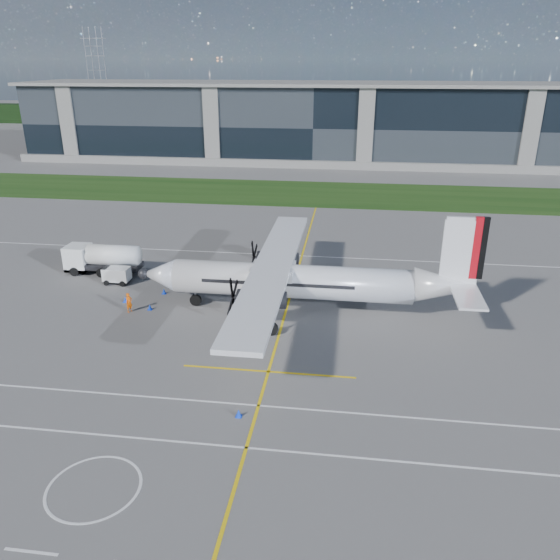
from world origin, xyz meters
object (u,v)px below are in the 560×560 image
object	(u,v)px
safety_cone_nose_stbd	(164,291)
safety_cone_fwd	(125,299)
pylon_west	(97,75)
safety_cone_stbdwing	(287,251)
ground_crew_person	(129,301)
fuel_tanker_truck	(98,259)
safety_cone_nose_port	(150,307)
baggage_tug	(117,275)
safety_cone_portwing	(239,413)
turboprop_aircraft	(304,263)

from	to	relation	value
safety_cone_nose_stbd	safety_cone_fwd	world-z (taller)	same
pylon_west	safety_cone_stbdwing	world-z (taller)	pylon_west
ground_crew_person	safety_cone_fwd	size ratio (longest dim) A/B	3.89
safety_cone_nose_stbd	ground_crew_person	bearing A→B (deg)	-111.68
fuel_tanker_truck	safety_cone_stbdwing	distance (m)	19.82
safety_cone_nose_stbd	safety_cone_fwd	size ratio (longest dim) A/B	1.00
safety_cone_nose_port	safety_cone_fwd	world-z (taller)	same
pylon_west	safety_cone_fwd	xyz separation A→B (m)	(68.68, -146.23, -14.75)
baggage_tug	safety_cone_portwing	size ratio (longest dim) A/B	5.22
safety_cone_portwing	pylon_west	bearing A→B (deg)	116.96
pylon_west	ground_crew_person	world-z (taller)	pylon_west
baggage_tug	safety_cone_nose_stbd	distance (m)	5.61
baggage_tug	ground_crew_person	world-z (taller)	ground_crew_person
fuel_tanker_truck	safety_cone_nose_stbd	distance (m)	9.30
pylon_west	baggage_tug	world-z (taller)	pylon_west
baggage_tug	pylon_west	bearing A→B (deg)	114.98
turboprop_aircraft	safety_cone_nose_port	world-z (taller)	turboprop_aircraft
turboprop_aircraft	ground_crew_person	xyz separation A→B (m)	(-14.65, -2.01, -3.43)
safety_cone_nose_stbd	safety_cone_fwd	distance (m)	3.59
safety_cone_stbdwing	safety_cone_nose_port	size ratio (longest dim) A/B	1.00
safety_cone_fwd	safety_cone_portwing	bearing A→B (deg)	-48.43
safety_cone_fwd	ground_crew_person	bearing A→B (deg)	-57.43
baggage_tug	safety_cone_fwd	bearing A→B (deg)	-59.10
safety_cone_nose_stbd	safety_cone_portwing	size ratio (longest dim) A/B	1.00
ground_crew_person	safety_cone_nose_port	world-z (taller)	ground_crew_person
turboprop_aircraft	safety_cone_nose_stbd	bearing A→B (deg)	170.96
turboprop_aircraft	safety_cone_stbdwing	bearing A→B (deg)	102.46
fuel_tanker_truck	safety_cone_portwing	bearing A→B (deg)	-49.04
pylon_west	safety_cone_stbdwing	distance (m)	155.24
fuel_tanker_truck	safety_cone_portwing	distance (m)	28.56
ground_crew_person	safety_cone_nose_port	xyz separation A→B (m)	(1.56, 0.61, -0.72)
baggage_tug	safety_cone_fwd	world-z (taller)	baggage_tug
turboprop_aircraft	safety_cone_nose_port	bearing A→B (deg)	-173.88
fuel_tanker_truck	safety_cone_nose_port	world-z (taller)	fuel_tanker_truck
turboprop_aircraft	safety_cone_stbdwing	size ratio (longest dim) A/B	58.70
safety_cone_portwing	safety_cone_stbdwing	world-z (taller)	same
ground_crew_person	safety_cone_nose_stbd	distance (m)	4.45
turboprop_aircraft	baggage_tug	xyz separation A→B (m)	(-18.29, 3.95, -3.62)
safety_cone_nose_stbd	safety_cone_nose_port	distance (m)	3.48
baggage_tug	safety_cone_nose_port	bearing A→B (deg)	-45.85
turboprop_aircraft	safety_cone_portwing	size ratio (longest dim) A/B	58.70
turboprop_aircraft	fuel_tanker_truck	bearing A→B (deg)	163.34
baggage_tug	safety_cone_portwing	distance (m)	24.83
safety_cone_portwing	safety_cone_nose_stbd	bearing A→B (deg)	121.37
fuel_tanker_truck	safety_cone_nose_stbd	xyz separation A→B (m)	(8.17, -4.27, -1.23)
safety_cone_nose_stbd	safety_cone_nose_port	size ratio (longest dim) A/B	1.00
safety_cone_fwd	baggage_tug	bearing A→B (deg)	120.90
baggage_tug	safety_cone_stbdwing	bearing A→B (deg)	35.32
baggage_tug	turboprop_aircraft	bearing A→B (deg)	-12.17
baggage_tug	safety_cone_nose_port	distance (m)	7.48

